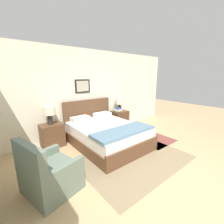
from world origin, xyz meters
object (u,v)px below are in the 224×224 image
at_px(armchair, 49,174).
at_px(table_lamp_by_door, 120,102).
at_px(nightstand_near_window, 52,135).
at_px(nightstand_by_door, 120,119).
at_px(table_lamp_near_window, 49,112).
at_px(bed, 107,134).

relative_size(armchair, table_lamp_by_door, 1.99).
xyz_separation_m(nightstand_near_window, nightstand_by_door, (2.36, 0.00, 0.00)).
xyz_separation_m(nightstand_near_window, table_lamp_near_window, (-0.01, 0.02, 0.63)).
xyz_separation_m(nightstand_by_door, table_lamp_by_door, (0.00, 0.02, 0.63)).
bearing_deg(nightstand_near_window, armchair, -109.33).
bearing_deg(bed, nightstand_by_door, 34.16).
relative_size(bed, armchair, 2.20).
relative_size(nightstand_by_door, table_lamp_near_window, 1.29).
xyz_separation_m(bed, table_lamp_near_window, (-1.19, 0.82, 0.63)).
height_order(bed, table_lamp_by_door, bed).
distance_m(bed, armchair, 1.92).
bearing_deg(table_lamp_near_window, table_lamp_by_door, 0.00).
bearing_deg(bed, table_lamp_by_door, 34.63).
relative_size(armchair, nightstand_by_door, 1.54).
bearing_deg(nightstand_near_window, bed, -34.16).
distance_m(bed, nightstand_by_door, 1.43).
distance_m(table_lamp_near_window, table_lamp_by_door, 2.38).
bearing_deg(nightstand_near_window, table_lamp_by_door, 0.39).
distance_m(nightstand_by_door, table_lamp_near_window, 2.46).
height_order(armchair, nightstand_near_window, armchair).
relative_size(armchair, nightstand_near_window, 1.54).
bearing_deg(armchair, table_lamp_by_door, 104.44).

